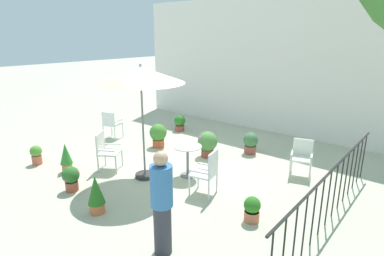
{
  "coord_description": "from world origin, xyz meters",
  "views": [
    {
      "loc": [
        4.8,
        -5.25,
        3.1
      ],
      "look_at": [
        0.0,
        0.59,
        0.88
      ],
      "focal_mm": 29.9,
      "sensor_mm": 36.0,
      "label": 1
    }
  ],
  "objects_px": {
    "potted_plant_8": "(158,134)",
    "patio_chair_2": "(302,155)",
    "patio_chair_1": "(207,171)",
    "potted_plant_1": "(66,157)",
    "cafe_table_0": "(188,155)",
    "patio_chair_3": "(106,149)",
    "potted_plant_3": "(180,123)",
    "potted_plant_0": "(71,177)",
    "patio_umbrella_0": "(141,77)",
    "potted_plant_7": "(250,142)",
    "potted_plant_2": "(96,194)",
    "potted_plant_5": "(207,143)",
    "potted_plant_4": "(252,209)",
    "patio_chair_0": "(111,123)",
    "standing_person": "(162,203)",
    "potted_plant_6": "(36,154)"
  },
  "relations": [
    {
      "from": "potted_plant_1",
      "to": "potted_plant_3",
      "type": "height_order",
      "value": "potted_plant_1"
    },
    {
      "from": "potted_plant_1",
      "to": "potted_plant_8",
      "type": "height_order",
      "value": "potted_plant_1"
    },
    {
      "from": "patio_chair_3",
      "to": "potted_plant_8",
      "type": "height_order",
      "value": "patio_chair_3"
    },
    {
      "from": "potted_plant_2",
      "to": "patio_chair_3",
      "type": "bearing_deg",
      "value": 138.67
    },
    {
      "from": "patio_umbrella_0",
      "to": "potted_plant_2",
      "type": "height_order",
      "value": "patio_umbrella_0"
    },
    {
      "from": "patio_chair_3",
      "to": "potted_plant_8",
      "type": "bearing_deg",
      "value": 95.62
    },
    {
      "from": "potted_plant_0",
      "to": "patio_chair_0",
      "type": "bearing_deg",
      "value": 129.36
    },
    {
      "from": "potted_plant_5",
      "to": "potted_plant_7",
      "type": "distance_m",
      "value": 1.2
    },
    {
      "from": "patio_chair_0",
      "to": "potted_plant_0",
      "type": "xyz_separation_m",
      "value": [
        2.16,
        -2.63,
        -0.22
      ]
    },
    {
      "from": "patio_umbrella_0",
      "to": "potted_plant_7",
      "type": "xyz_separation_m",
      "value": [
        1.08,
        2.82,
        -1.95
      ]
    },
    {
      "from": "patio_chair_3",
      "to": "potted_plant_1",
      "type": "bearing_deg",
      "value": -130.72
    },
    {
      "from": "cafe_table_0",
      "to": "patio_chair_1",
      "type": "xyz_separation_m",
      "value": [
        0.88,
        -0.44,
        0.03
      ]
    },
    {
      "from": "potted_plant_2",
      "to": "potted_plant_6",
      "type": "bearing_deg",
      "value": 172.88
    },
    {
      "from": "patio_chair_2",
      "to": "potted_plant_3",
      "type": "distance_m",
      "value": 4.55
    },
    {
      "from": "patio_chair_0",
      "to": "patio_chair_1",
      "type": "distance_m",
      "value": 4.52
    },
    {
      "from": "potted_plant_7",
      "to": "potted_plant_2",
      "type": "bearing_deg",
      "value": -98.15
    },
    {
      "from": "patio_umbrella_0",
      "to": "patio_chair_1",
      "type": "xyz_separation_m",
      "value": [
        1.58,
        0.22,
        -1.73
      ]
    },
    {
      "from": "potted_plant_0",
      "to": "potted_plant_8",
      "type": "bearing_deg",
      "value": 99.97
    },
    {
      "from": "patio_umbrella_0",
      "to": "potted_plant_5",
      "type": "distance_m",
      "value": 2.68
    },
    {
      "from": "potted_plant_3",
      "to": "potted_plant_8",
      "type": "relative_size",
      "value": 0.8
    },
    {
      "from": "potted_plant_0",
      "to": "potted_plant_2",
      "type": "distance_m",
      "value": 1.15
    },
    {
      "from": "patio_chair_0",
      "to": "potted_plant_4",
      "type": "distance_m",
      "value": 5.71
    },
    {
      "from": "potted_plant_1",
      "to": "potted_plant_8",
      "type": "bearing_deg",
      "value": 81.1
    },
    {
      "from": "cafe_table_0",
      "to": "patio_chair_1",
      "type": "relative_size",
      "value": 0.77
    },
    {
      "from": "potted_plant_8",
      "to": "patio_chair_2",
      "type": "bearing_deg",
      "value": 10.21
    },
    {
      "from": "patio_chair_3",
      "to": "patio_chair_0",
      "type": "bearing_deg",
      "value": 140.24
    },
    {
      "from": "patio_chair_3",
      "to": "potted_plant_6",
      "type": "xyz_separation_m",
      "value": [
        -1.61,
        -0.91,
        -0.26
      ]
    },
    {
      "from": "patio_chair_2",
      "to": "potted_plant_5",
      "type": "relative_size",
      "value": 1.21
    },
    {
      "from": "potted_plant_4",
      "to": "potted_plant_5",
      "type": "xyz_separation_m",
      "value": [
        -2.4,
        1.93,
        0.15
      ]
    },
    {
      "from": "patio_chair_2",
      "to": "potted_plant_0",
      "type": "bearing_deg",
      "value": -131.94
    },
    {
      "from": "patio_umbrella_0",
      "to": "patio_chair_0",
      "type": "relative_size",
      "value": 2.92
    },
    {
      "from": "patio_chair_1",
      "to": "potted_plant_1",
      "type": "xyz_separation_m",
      "value": [
        -3.19,
        -1.19,
        -0.15
      ]
    },
    {
      "from": "potted_plant_3",
      "to": "potted_plant_7",
      "type": "xyz_separation_m",
      "value": [
        2.87,
        -0.38,
        0.03
      ]
    },
    {
      "from": "potted_plant_6",
      "to": "potted_plant_1",
      "type": "bearing_deg",
      "value": 12.38
    },
    {
      "from": "patio_chair_0",
      "to": "standing_person",
      "type": "distance_m",
      "value": 5.72
    },
    {
      "from": "patio_chair_0",
      "to": "potted_plant_8",
      "type": "xyz_separation_m",
      "value": [
        1.62,
        0.39,
        -0.14
      ]
    },
    {
      "from": "patio_umbrella_0",
      "to": "patio_chair_0",
      "type": "xyz_separation_m",
      "value": [
        -2.83,
        1.23,
        -1.75
      ]
    },
    {
      "from": "patio_chair_1",
      "to": "cafe_table_0",
      "type": "bearing_deg",
      "value": 153.57
    },
    {
      "from": "cafe_table_0",
      "to": "potted_plant_4",
      "type": "height_order",
      "value": "cafe_table_0"
    },
    {
      "from": "potted_plant_1",
      "to": "potted_plant_2",
      "type": "height_order",
      "value": "potted_plant_2"
    },
    {
      "from": "potted_plant_0",
      "to": "cafe_table_0",
      "type": "bearing_deg",
      "value": 56.19
    },
    {
      "from": "potted_plant_0",
      "to": "potted_plant_8",
      "type": "xyz_separation_m",
      "value": [
        -0.53,
        3.02,
        0.08
      ]
    },
    {
      "from": "potted_plant_1",
      "to": "potted_plant_7",
      "type": "xyz_separation_m",
      "value": [
        2.69,
        3.78,
        -0.06
      ]
    },
    {
      "from": "potted_plant_5",
      "to": "patio_chair_0",
      "type": "bearing_deg",
      "value": -168.24
    },
    {
      "from": "potted_plant_8",
      "to": "cafe_table_0",
      "type": "bearing_deg",
      "value": -26.78
    },
    {
      "from": "cafe_table_0",
      "to": "patio_chair_3",
      "type": "relative_size",
      "value": 0.8
    },
    {
      "from": "patio_chair_3",
      "to": "potted_plant_0",
      "type": "height_order",
      "value": "patio_chair_3"
    },
    {
      "from": "patio_chair_0",
      "to": "potted_plant_5",
      "type": "xyz_separation_m",
      "value": [
        3.17,
        0.66,
        -0.13
      ]
    },
    {
      "from": "patio_chair_2",
      "to": "potted_plant_8",
      "type": "relative_size",
      "value": 1.24
    },
    {
      "from": "patio_chair_0",
      "to": "potted_plant_4",
      "type": "height_order",
      "value": "patio_chair_0"
    }
  ]
}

